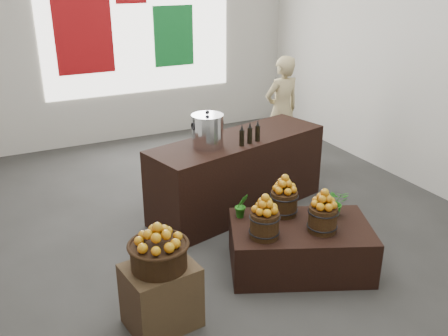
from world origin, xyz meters
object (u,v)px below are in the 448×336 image
display_table (300,247)px  stock_pot_left (208,132)px  wicker_basket (159,256)px  counter (238,174)px  crate (161,296)px  shopper (282,110)px

display_table → stock_pot_left: stock_pot_left is taller
stock_pot_left → wicker_basket: bearing=-126.7°
stock_pot_left → counter: bearing=14.3°
counter → crate: bearing=-148.3°
crate → wicker_basket: wicker_basket is taller
crate → stock_pot_left: bearing=53.3°
crate → counter: size_ratio=0.25×
crate → stock_pot_left: size_ratio=1.62×
wicker_basket → counter: counter is taller
crate → shopper: shopper is taller
display_table → counter: counter is taller
counter → stock_pot_left: stock_pot_left is taller
counter → shopper: 1.78m
display_table → shopper: size_ratio=0.84×
stock_pot_left → shopper: (1.78, 1.24, -0.29)m
crate → shopper: size_ratio=0.35×
crate → shopper: bearing=43.5°
counter → display_table: bearing=-106.5°
counter → stock_pot_left: 0.79m
wicker_basket → display_table: 1.60m
shopper → stock_pot_left: bearing=29.6°
display_table → shopper: 2.97m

